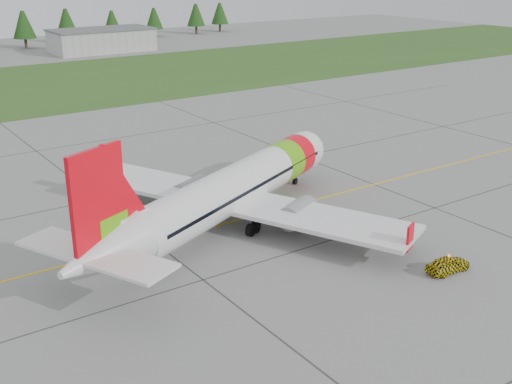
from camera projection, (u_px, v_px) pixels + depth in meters
ground at (356, 233)px, 54.56m from camera, size 320.00×320.00×0.00m
aircraft at (231, 190)px, 55.44m from camera, size 33.64×31.92×10.78m
follow_me_car at (450, 250)px, 47.16m from camera, size 1.31×1.52×3.61m
grass_strip at (49, 84)px, 117.88m from camera, size 320.00×50.00×0.03m
taxi_guideline at (298, 204)px, 60.74m from camera, size 120.00×0.25×0.02m
hangar_east at (102, 41)px, 158.13m from camera, size 24.00×12.00×5.20m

